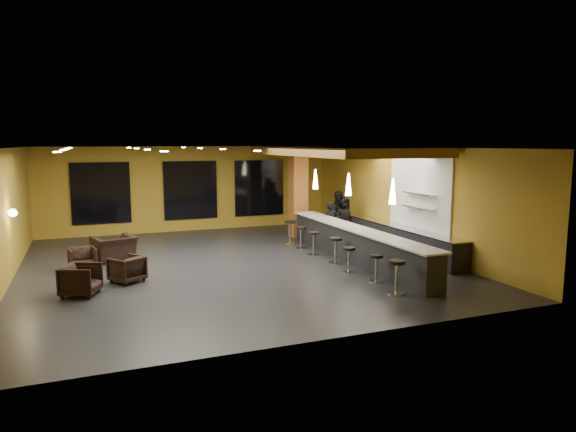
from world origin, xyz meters
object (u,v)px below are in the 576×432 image
object	(u,v)px
pendant_1	(349,184)
armchair_c	(82,259)
prep_counter	(401,240)
bar_stool_1	(376,264)
bar_stool_3	(336,247)
bar_stool_5	(301,234)
pendant_2	(315,179)
bar_stool_0	(397,273)
bar_stool_4	(314,240)
staff_c	(344,218)
bar_stool_2	(349,256)
armchair_d	(114,249)
bar_counter	(355,245)
staff_a	(331,223)
bar_stool_6	(290,229)
column	(298,192)
armchair_a	(81,280)
armchair_b	(127,269)
pendant_0	(393,191)
staff_b	(340,215)

from	to	relation	value
pendant_1	armchair_c	xyz separation A→B (m)	(-7.88, 1.39, -2.02)
prep_counter	bar_stool_1	world-z (taller)	prep_counter
bar_stool_3	bar_stool_5	xyz separation A→B (m)	(-0.11, 2.43, -0.01)
pendant_1	pendant_2	bearing A→B (deg)	90.00
bar_stool_0	bar_stool_4	distance (m)	4.72
staff_c	bar_stool_2	distance (m)	5.16
bar_stool_2	bar_stool_5	size ratio (longest dim) A/B	0.94
staff_c	bar_stool_1	world-z (taller)	staff_c
pendant_2	armchair_d	distance (m)	7.24
bar_counter	armchair_c	bearing A→B (deg)	166.50
armchair_d	bar_stool_5	distance (m)	6.15
pendant_2	armchair_d	size ratio (longest dim) A/B	0.59
armchair_d	bar_stool_1	distance (m)	8.12
staff_a	bar_stool_6	world-z (taller)	staff_a
prep_counter	bar_stool_3	size ratio (longest dim) A/B	7.47
column	bar_stool_4	bearing A→B (deg)	-104.29
staff_c	armchair_c	world-z (taller)	staff_c
bar_stool_5	bar_counter	bearing A→B (deg)	-70.30
armchair_a	armchair_c	distance (m)	2.67
armchair_b	bar_stool_1	world-z (taller)	bar_stool_1
bar_stool_0	bar_stool_2	size ratio (longest dim) A/B	1.14
pendant_1	bar_stool_2	bearing A→B (deg)	-116.98
armchair_a	staff_c	bearing A→B (deg)	-43.75
column	bar_stool_5	size ratio (longest dim) A/B	4.49
pendant_0	staff_c	size ratio (longest dim) A/B	0.43
staff_c	bar_stool_2	xyz separation A→B (m)	(-2.26, -4.62, -0.34)
bar_stool_2	bar_stool_4	xyz separation A→B (m)	(0.02, 2.45, 0.03)
armchair_b	bar_stool_1	xyz separation A→B (m)	(6.12, -2.40, 0.12)
bar_stool_0	bar_stool_5	bearing A→B (deg)	90.37
staff_a	bar_stool_2	distance (m)	4.19
staff_c	bar_stool_4	size ratio (longest dim) A/B	2.10
staff_a	armchair_c	size ratio (longest dim) A/B	2.13
pendant_1	staff_b	distance (m)	3.44
pendant_0	pendant_2	bearing A→B (deg)	90.00
staff_b	bar_stool_0	xyz separation A→B (m)	(-2.00, -6.89, -0.38)
staff_a	armchair_d	world-z (taller)	staff_a
bar_stool_6	bar_stool_3	bearing A→B (deg)	-88.00
prep_counter	armchair_a	distance (m)	9.99
bar_stool_4	bar_stool_5	distance (m)	1.12
bar_stool_3	column	bearing A→B (deg)	81.21
bar_stool_0	bar_stool_3	xyz separation A→B (m)	(0.07, 3.41, -0.02)
bar_stool_4	bar_stool_6	world-z (taller)	bar_stool_6
staff_b	armchair_b	distance (m)	8.68
armchair_d	bar_stool_2	xyz separation A→B (m)	(6.09, -4.00, 0.08)
prep_counter	pendant_2	bearing A→B (deg)	128.66
armchair_c	bar_stool_6	bearing A→B (deg)	1.71
pendant_1	bar_stool_2	world-z (taller)	pendant_1
bar_counter	bar_stool_2	distance (m)	1.51
bar_stool_3	bar_stool_0	bearing A→B (deg)	-91.25
armchair_a	bar_stool_2	xyz separation A→B (m)	(7.03, -0.45, 0.09)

